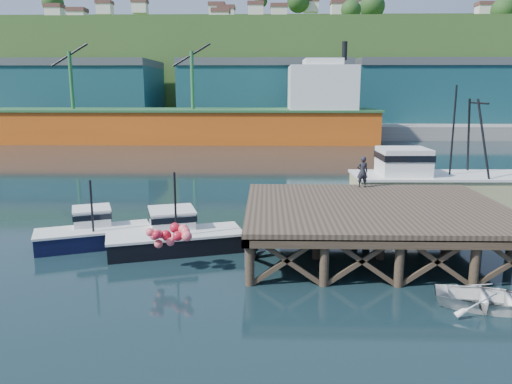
{
  "coord_description": "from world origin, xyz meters",
  "views": [
    {
      "loc": [
        0.44,
        -22.83,
        7.45
      ],
      "look_at": [
        -0.11,
        2.0,
        2.29
      ],
      "focal_mm": 35.0,
      "sensor_mm": 36.0,
      "label": 1
    }
  ],
  "objects_px": {
    "trawler": "(437,180)",
    "dockworker": "(362,172)",
    "boat_navy": "(93,231)",
    "boat_black": "(174,235)",
    "dinghy": "(491,298)"
  },
  "relations": [
    {
      "from": "dinghy",
      "to": "dockworker",
      "type": "relative_size",
      "value": 2.15
    },
    {
      "from": "boat_navy",
      "to": "trawler",
      "type": "bearing_deg",
      "value": 4.46
    },
    {
      "from": "boat_black",
      "to": "dinghy",
      "type": "height_order",
      "value": "boat_black"
    },
    {
      "from": "trawler",
      "to": "dockworker",
      "type": "bearing_deg",
      "value": -139.74
    },
    {
      "from": "boat_black",
      "to": "dockworker",
      "type": "relative_size",
      "value": 3.85
    },
    {
      "from": "trawler",
      "to": "dockworker",
      "type": "distance_m",
      "value": 8.02
    },
    {
      "from": "boat_black",
      "to": "trawler",
      "type": "height_order",
      "value": "trawler"
    },
    {
      "from": "trawler",
      "to": "dinghy",
      "type": "xyz_separation_m",
      "value": [
        -3.4,
        -16.09,
        -1.2
      ]
    },
    {
      "from": "boat_navy",
      "to": "dockworker",
      "type": "xyz_separation_m",
      "value": [
        13.63,
        4.01,
        2.31
      ]
    },
    {
      "from": "boat_black",
      "to": "dockworker",
      "type": "distance_m",
      "value": 10.87
    },
    {
      "from": "boat_navy",
      "to": "dinghy",
      "type": "bearing_deg",
      "value": -43.84
    },
    {
      "from": "boat_navy",
      "to": "dockworker",
      "type": "height_order",
      "value": "dockworker"
    },
    {
      "from": "boat_navy",
      "to": "boat_black",
      "type": "height_order",
      "value": "boat_black"
    },
    {
      "from": "trawler",
      "to": "dockworker",
      "type": "height_order",
      "value": "trawler"
    },
    {
      "from": "dinghy",
      "to": "dockworker",
      "type": "xyz_separation_m",
      "value": [
        -2.51,
        10.86,
        2.6
      ]
    }
  ]
}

